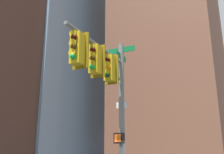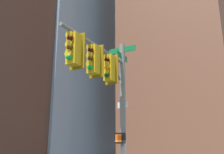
{
  "view_description": "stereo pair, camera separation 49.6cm",
  "coord_description": "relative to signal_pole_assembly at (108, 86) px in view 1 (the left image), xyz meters",
  "views": [
    {
      "loc": [
        -4.49,
        8.74,
        2.32
      ],
      "look_at": [
        0.25,
        0.88,
        4.83
      ],
      "focal_mm": 40.05,
      "sensor_mm": 36.0,
      "label": 1
    },
    {
      "loc": [
        -4.9,
        8.48,
        2.32
      ],
      "look_at": [
        0.25,
        0.88,
        4.83
      ],
      "focal_mm": 40.05,
      "sensor_mm": 36.0,
      "label": 2
    }
  ],
  "objects": [
    {
      "name": "signal_pole_assembly",
      "position": [
        0.0,
        0.0,
        0.0
      ],
      "size": [
        1.24,
        4.43,
        6.5
      ],
      "rotation": [
        0.0,
        0.0,
        1.67
      ],
      "color": "slate",
      "rests_on": "ground_plane"
    },
    {
      "name": "building_brick_nearside",
      "position": [
        11.66,
        -44.1,
        25.4
      ],
      "size": [
        21.23,
        19.32,
        59.58
      ],
      "primitive_type": "cube",
      "color": "brown",
      "rests_on": "ground_plane"
    },
    {
      "name": "building_glass_tower",
      "position": [
        42.15,
        -34.94,
        27.43
      ],
      "size": [
        27.46,
        22.81,
        63.65
      ],
      "primitive_type": "cube",
      "color": "#7A99B2",
      "rests_on": "ground_plane"
    }
  ]
}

